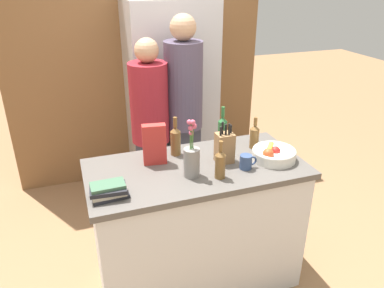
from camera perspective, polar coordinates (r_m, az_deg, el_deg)
ground_plane at (r=2.99m, az=0.58°, el=-19.43°), size 14.00×14.00×0.00m
kitchen_island at (r=2.68m, az=0.62°, el=-12.22°), size 1.42×0.70×0.94m
back_wall_wood at (r=3.95m, az=-8.34°, el=13.16°), size 2.62×0.12×2.60m
refrigerator at (r=3.75m, az=-3.24°, el=6.99°), size 0.81×0.62×1.87m
fruit_bowl at (r=2.55m, az=12.34°, el=-1.46°), size 0.29×0.29×0.11m
knife_block at (r=2.44m, az=4.99°, el=-0.51°), size 0.11×0.10×0.29m
flower_vase at (r=2.27m, az=-0.05°, el=-2.36°), size 0.10×0.10×0.37m
cereal_box at (r=2.42m, az=-5.75°, el=-0.06°), size 0.16×0.08×0.27m
coffee_mug at (r=2.40m, az=8.26°, el=-2.70°), size 0.12×0.08×0.09m
book_stack at (r=2.14m, az=-12.59°, el=-6.96°), size 0.22×0.15×0.08m
bottle_oil at (r=2.54m, az=-2.53°, el=0.60°), size 0.07×0.07×0.27m
bottle_vinegar at (r=2.67m, az=9.49°, el=1.22°), size 0.06×0.06×0.23m
bottle_wine at (r=2.69m, az=4.65°, el=2.17°), size 0.06×0.06×0.29m
bottle_water at (r=2.26m, az=4.32°, el=-2.98°), size 0.06×0.06×0.24m
person_at_sink at (r=3.13m, az=-6.37°, el=2.88°), size 0.31×0.31×1.63m
person_in_blue at (r=3.18m, az=-1.26°, el=5.37°), size 0.32×0.32×1.80m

